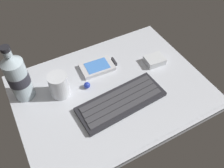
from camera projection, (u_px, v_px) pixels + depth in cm
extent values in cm
cube|color=silver|center=(112.00, 92.00, 81.06)|extent=(64.00, 48.00, 2.00)
cube|color=silver|center=(151.00, 145.00, 66.65)|extent=(64.00, 1.20, 0.80)
cube|color=#232328|center=(121.00, 102.00, 76.10)|extent=(29.67, 12.92, 1.40)
cube|color=#3D3D42|center=(115.00, 94.00, 77.26)|extent=(26.75, 3.79, 0.30)
cube|color=#3D3D42|center=(119.00, 98.00, 76.05)|extent=(26.75, 3.79, 0.30)
cube|color=#3D3D42|center=(123.00, 103.00, 74.85)|extent=(26.75, 3.79, 0.30)
cube|color=#3D3D42|center=(126.00, 108.00, 73.64)|extent=(26.75, 3.79, 0.30)
cube|color=silver|center=(98.00, 67.00, 86.48)|extent=(12.41, 8.27, 1.40)
cube|color=#4C8CEA|center=(98.00, 65.00, 85.90)|extent=(8.72, 6.40, 0.10)
cube|color=#333338|center=(114.00, 61.00, 88.23)|extent=(1.02, 3.84, 1.12)
cylinder|color=silver|center=(59.00, 85.00, 76.03)|extent=(6.40, 6.40, 8.50)
cylinder|color=yellow|center=(60.00, 87.00, 76.78)|extent=(5.50, 5.50, 6.12)
cylinder|color=silver|center=(19.00, 80.00, 73.22)|extent=(6.60, 6.60, 15.00)
cone|color=silver|center=(10.00, 59.00, 66.44)|extent=(6.60, 6.60, 2.80)
cylinder|color=silver|center=(7.00, 53.00, 64.69)|extent=(2.51, 2.51, 1.80)
cylinder|color=black|center=(5.00, 49.00, 63.55)|extent=(2.77, 2.77, 1.20)
cylinder|color=#2D2D38|center=(18.00, 78.00, 72.65)|extent=(6.73, 6.73, 3.80)
cube|color=silver|center=(155.00, 60.00, 87.96)|extent=(7.48, 6.22, 2.40)
sphere|color=#2338B2|center=(87.00, 85.00, 80.16)|extent=(2.20, 2.20, 2.20)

